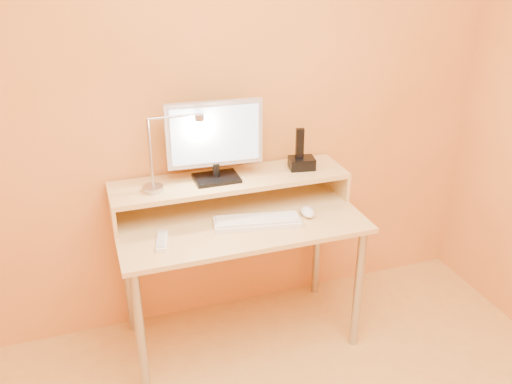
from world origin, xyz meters
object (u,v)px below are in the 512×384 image
object	(u,v)px
phone_dock	(302,163)
remote_control	(162,241)
monitor_panel	(214,134)
keyboard	(257,222)
lamp_base	(153,189)
mouse	(308,212)

from	to	relation	value
phone_dock	remote_control	bearing A→B (deg)	-152.48
monitor_panel	phone_dock	size ratio (longest dim) A/B	3.62
keyboard	remote_control	bearing A→B (deg)	-166.26
monitor_panel	keyboard	world-z (taller)	monitor_panel
lamp_base	phone_dock	distance (m)	0.78
monitor_panel	remote_control	size ratio (longest dim) A/B	2.79
mouse	lamp_base	bearing A→B (deg)	174.20
phone_dock	remote_control	size ratio (longest dim) A/B	0.77
phone_dock	monitor_panel	bearing A→B (deg)	-171.55
lamp_base	phone_dock	xyz separation A→B (m)	(0.78, 0.03, 0.02)
monitor_panel	mouse	world-z (taller)	monitor_panel
keyboard	remote_control	xyz separation A→B (m)	(-0.47, -0.03, -0.00)
phone_dock	keyboard	size ratio (longest dim) A/B	0.31
phone_dock	keyboard	bearing A→B (deg)	-135.37
keyboard	monitor_panel	bearing A→B (deg)	130.80
remote_control	lamp_base	bearing A→B (deg)	100.72
lamp_base	remote_control	world-z (taller)	lamp_base
keyboard	phone_dock	bearing A→B (deg)	45.09
lamp_base	remote_control	distance (m)	0.28
monitor_panel	phone_dock	bearing A→B (deg)	2.23
monitor_panel	lamp_base	bearing A→B (deg)	-169.37
mouse	remote_control	size ratio (longest dim) A/B	0.69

